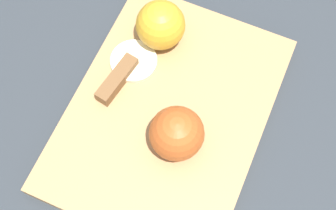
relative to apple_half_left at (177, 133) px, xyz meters
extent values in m
plane|color=#282D33|center=(0.04, 0.02, -0.05)|extent=(4.00, 4.00, 0.00)
cube|color=#A37A4C|center=(0.04, 0.02, -0.04)|extent=(0.37, 0.29, 0.02)
sphere|color=#AD4C1E|center=(0.00, 0.00, 0.00)|extent=(0.07, 0.07, 0.07)
cylinder|color=beige|center=(0.00, 0.00, 0.00)|extent=(0.04, 0.05, 0.06)
sphere|color=gold|center=(0.14, 0.06, 0.00)|extent=(0.07, 0.07, 0.07)
cylinder|color=beige|center=(0.14, 0.05, 0.00)|extent=(0.06, 0.01, 0.06)
cube|color=silver|center=(0.15, 0.07, -0.03)|extent=(0.10, 0.04, 0.00)
cube|color=brown|center=(0.06, 0.10, -0.02)|extent=(0.08, 0.04, 0.02)
cylinder|color=beige|center=(0.09, 0.09, -0.03)|extent=(0.06, 0.06, 0.01)
camera|label=1|loc=(-0.18, -0.04, 0.53)|focal=50.00mm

